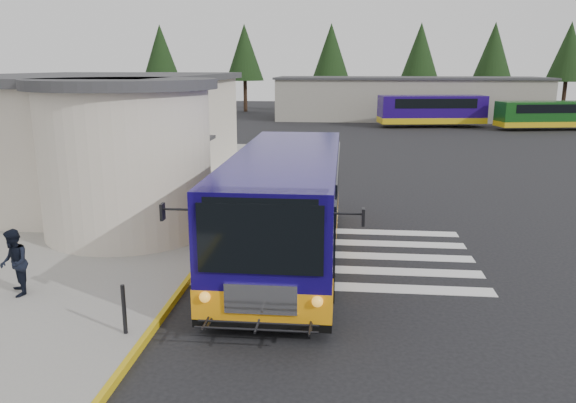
# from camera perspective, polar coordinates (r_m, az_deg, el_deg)

# --- Properties ---
(ground) EXTENTS (140.00, 140.00, 0.00)m
(ground) POSITION_cam_1_polar(r_m,az_deg,el_deg) (17.13, 6.24, -4.59)
(ground) COLOR black
(ground) RESTS_ON ground
(sidewalk) EXTENTS (10.00, 34.00, 0.15)m
(sidewalk) POSITION_cam_1_polar(r_m,az_deg,el_deg) (22.72, -17.14, -0.36)
(sidewalk) COLOR gray
(sidewalk) RESTS_ON ground
(curb_strip) EXTENTS (0.12, 34.00, 0.16)m
(curb_strip) POSITION_cam_1_polar(r_m,az_deg,el_deg) (21.30, -4.76, -0.69)
(curb_strip) COLOR gold
(curb_strip) RESTS_ON ground
(station_building) EXTENTS (12.70, 18.70, 4.80)m
(station_building) POSITION_cam_1_polar(r_m,az_deg,el_deg) (25.65, -18.85, 6.73)
(station_building) COLOR beige
(station_building) RESTS_ON ground
(crosswalk) EXTENTS (8.00, 5.35, 0.01)m
(crosswalk) POSITION_cam_1_polar(r_m,az_deg,el_deg) (16.37, 4.50, -5.40)
(crosswalk) COLOR silver
(crosswalk) RESTS_ON ground
(depot_building) EXTENTS (26.40, 8.40, 4.20)m
(depot_building) POSITION_cam_1_polar(r_m,az_deg,el_deg) (58.69, 12.06, 10.22)
(depot_building) COLOR gray
(depot_building) RESTS_ON ground
(tree_line) EXTENTS (58.40, 4.40, 10.00)m
(tree_line) POSITION_cam_1_polar(r_m,az_deg,el_deg) (66.61, 11.78, 14.63)
(tree_line) COLOR black
(tree_line) RESTS_ON ground
(transit_bus) EXTENTS (3.91, 10.77, 3.03)m
(transit_bus) POSITION_cam_1_polar(r_m,az_deg,el_deg) (15.53, -0.17, -0.86)
(transit_bus) COLOR #13085F
(transit_bus) RESTS_ON ground
(pedestrian_a) EXTENTS (0.50, 0.66, 1.63)m
(pedestrian_a) POSITION_cam_1_polar(r_m,az_deg,el_deg) (17.00, -16.04, -1.80)
(pedestrian_a) COLOR black
(pedestrian_a) RESTS_ON sidewalk
(pedestrian_b) EXTENTS (0.91, 0.96, 1.57)m
(pedestrian_b) POSITION_cam_1_polar(r_m,az_deg,el_deg) (14.40, -26.07, -5.61)
(pedestrian_b) COLOR black
(pedestrian_b) RESTS_ON sidewalk
(bollard) EXTENTS (0.08, 0.08, 1.03)m
(bollard) POSITION_cam_1_polar(r_m,az_deg,el_deg) (11.72, -16.32, -10.47)
(bollard) COLOR black
(bollard) RESTS_ON sidewalk
(far_bus_a) EXTENTS (9.51, 3.91, 2.38)m
(far_bus_a) POSITION_cam_1_polar(r_m,az_deg,el_deg) (51.72, 14.38, 9.05)
(far_bus_a) COLOR #1C0759
(far_bus_a) RESTS_ON ground
(far_bus_b) EXTENTS (8.26, 3.68, 2.06)m
(far_bus_b) POSITION_cam_1_polar(r_m,az_deg,el_deg) (52.53, 24.64, 8.08)
(far_bus_b) COLOR #114313
(far_bus_b) RESTS_ON ground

